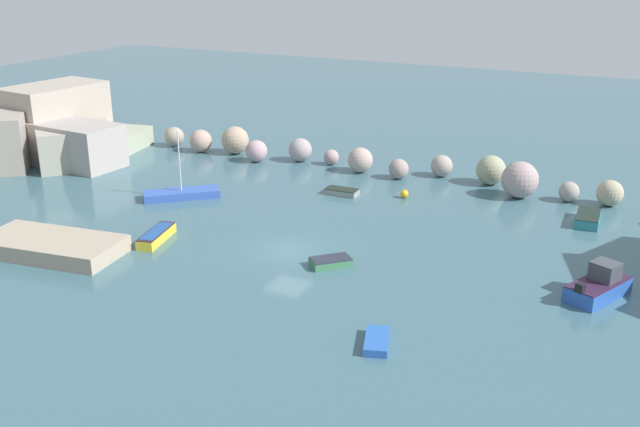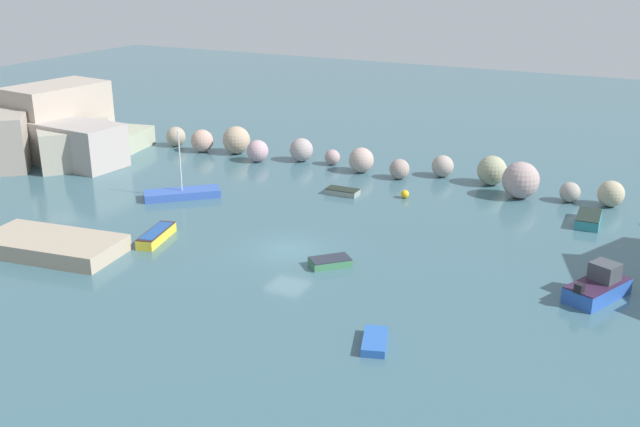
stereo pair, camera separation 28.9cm
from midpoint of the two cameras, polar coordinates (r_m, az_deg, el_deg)
The scene contains 12 objects.
cove_water at distance 46.50m, azimuth -2.35°, elevation -2.83°, with size 160.00×160.00×0.00m, color #3D636F.
cliff_headland_left at distance 72.14m, azimuth -20.47°, elevation 5.83°, with size 19.57×20.75×6.23m.
rock_breakwater at distance 62.48m, azimuth 3.95°, elevation 4.14°, with size 41.35×4.99×2.80m.
stone_dock at distance 48.74m, azimuth -19.86°, elevation -2.32°, with size 8.75×4.21×1.02m, color tan.
channel_buoy at distance 56.45m, azimuth 6.73°, elevation 1.50°, with size 0.63×0.63×0.63m, color gold.
moored_boat_0 at distance 42.85m, azimuth 20.90°, elevation -5.28°, with size 3.28×4.40×1.90m.
moored_boat_1 at distance 35.78m, azimuth 4.48°, elevation -9.83°, with size 1.86×2.71×0.40m.
moored_boat_2 at distance 48.96m, azimuth -12.36°, elevation -1.65°, with size 1.98×3.97×0.70m.
moored_boat_3 at distance 44.11m, azimuth 0.98°, elevation -3.76°, with size 2.62×2.64×0.49m.
moored_boat_4 at distance 56.92m, azimuth 1.88°, elevation 1.70°, with size 2.56×1.25×0.47m.
moored_boat_5 at distance 54.05m, azimuth 20.18°, elevation -0.40°, with size 1.71×3.36×0.70m.
moored_boat_6 at distance 57.13m, azimuth -10.46°, elevation 1.52°, with size 5.41×5.16×5.18m.
Camera 2 is at (21.31, -37.32, 17.77)m, focal length 41.41 mm.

